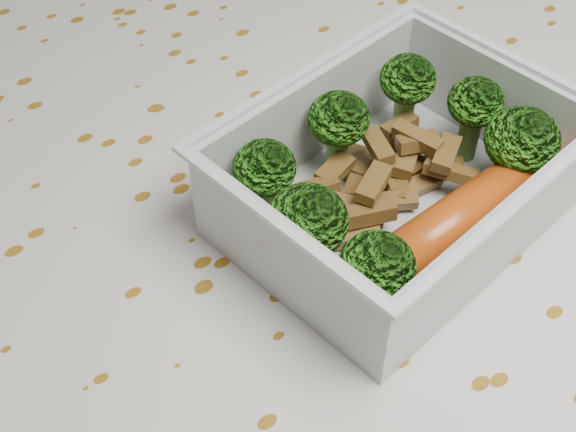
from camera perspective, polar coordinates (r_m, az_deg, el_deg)
dining_table at (r=0.49m, az=0.21°, el=-8.12°), size 1.40×0.90×0.75m
tablecloth at (r=0.45m, az=0.23°, el=-4.43°), size 1.46×0.96×0.19m
lunch_container at (r=0.41m, az=7.76°, el=1.99°), size 0.19×0.16×0.06m
broccoli_florets at (r=0.40m, az=7.32°, el=3.74°), size 0.16×0.12×0.05m
meat_pile at (r=0.43m, az=6.92°, el=3.05°), size 0.10×0.07×0.03m
sausage at (r=0.40m, az=12.02°, el=-0.30°), size 0.15×0.03×0.03m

